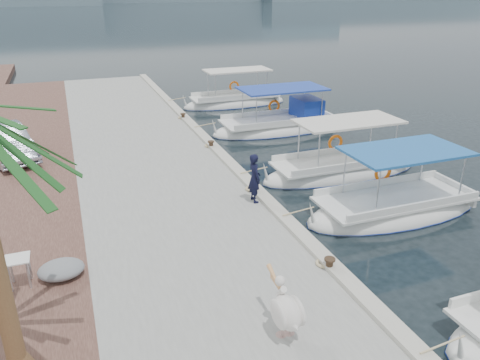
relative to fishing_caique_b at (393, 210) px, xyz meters
name	(u,v)px	position (x,y,z in m)	size (l,w,h in m)	color
ground	(282,223)	(-3.81, 0.66, -0.12)	(400.00, 400.00, 0.00)	black
concrete_quay	(158,174)	(-6.81, 5.66, 0.13)	(6.00, 40.00, 0.50)	gray
quay_curb	(225,158)	(-4.03, 5.66, 0.44)	(0.44, 40.00, 0.12)	#AEAB9B
cobblestone_strip	(19,192)	(-11.81, 5.66, 0.13)	(4.00, 40.00, 0.50)	#4D2F29
fishing_caique_b	(393,210)	(0.00, 0.00, 0.00)	(6.43, 2.47, 2.83)	white
fishing_caique_c	(340,171)	(0.20, 3.64, 0.00)	(6.83, 2.18, 2.83)	white
fishing_caique_d	(280,127)	(0.51, 10.10, 0.06)	(7.24, 2.60, 2.83)	white
fishing_caique_e	(235,103)	(0.16, 16.08, 0.00)	(6.75, 2.06, 2.83)	white
mooring_bollards	(254,187)	(-4.16, 2.16, 0.57)	(0.28, 20.28, 0.33)	black
pelican	(286,310)	(-6.19, -4.57, 0.97)	(0.54, 1.49, 1.16)	tan
fisherman	(254,178)	(-4.41, 1.54, 1.19)	(0.60, 0.39, 1.64)	black
parked_car	(7,142)	(-12.28, 8.84, 1.06)	(1.44, 4.13, 1.36)	#A3A9BA
tarp_bundle	(61,269)	(-10.42, -0.82, 0.58)	(1.10, 0.90, 0.40)	slate
folding_table	(18,266)	(-11.32, -0.85, 0.90)	(0.55, 0.55, 0.73)	silver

